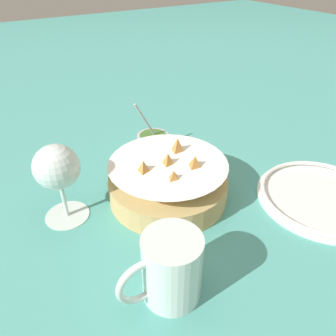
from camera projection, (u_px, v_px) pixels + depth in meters
The scene contains 6 objects.
ground_plane at pixel (181, 202), 0.59m from camera, with size 4.00×4.00×0.00m, color teal.
food_basket at pixel (169, 181), 0.59m from camera, with size 0.21×0.21×0.10m.
sauce_cup at pixel (153, 140), 0.74m from camera, with size 0.08×0.07×0.12m.
wine_glass at pixel (57, 170), 0.51m from camera, with size 0.07×0.07×0.14m.
beer_mug at pixel (171, 270), 0.41m from camera, with size 0.12×0.08×0.10m.
side_plate at pixel (322, 196), 0.60m from camera, with size 0.23×0.23×0.01m.
Camera 1 is at (0.26, 0.38, 0.38)m, focal length 35.00 mm.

